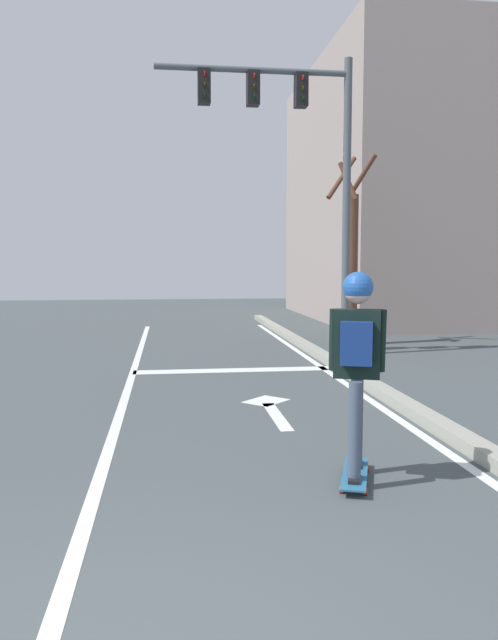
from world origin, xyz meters
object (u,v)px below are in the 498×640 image
(skateboard, at_px, (355,474))
(skater, at_px, (357,346))
(traffic_signal_mast, at_px, (296,141))
(roadside_tree, at_px, (351,260))

(skateboard, bearing_deg, skater, -109.50)
(skater, xyz_separation_m, traffic_signal_mast, (0.95, 7.19, 3.08))
(skater, bearing_deg, traffic_signal_mast, 82.46)
(skateboard, distance_m, roadside_tree, 9.30)
(skater, xyz_separation_m, roadside_tree, (2.57, 8.76, 0.76))
(traffic_signal_mast, xyz_separation_m, roadside_tree, (1.62, 1.57, -2.32))
(roadside_tree, bearing_deg, skateboard, -106.37)
(traffic_signal_mast, bearing_deg, roadside_tree, 44.07)
(skater, distance_m, traffic_signal_mast, 7.88)
(skater, height_order, roadside_tree, roadside_tree)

